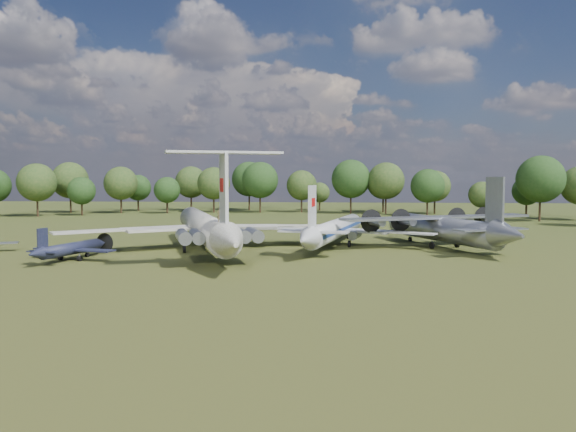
# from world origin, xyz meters

# --- Properties ---
(ground) EXTENTS (300.00, 300.00, 0.00)m
(ground) POSITION_xyz_m (0.00, 0.00, 0.00)
(ground) COLOR #243E14
(ground) RESTS_ON ground
(il62_airliner) EXTENTS (55.39, 62.49, 5.09)m
(il62_airliner) POSITION_xyz_m (-0.36, 0.99, 2.54)
(il62_airliner) COLOR silver
(il62_airliner) RESTS_ON ground
(tu104_jet) EXTENTS (36.94, 44.35, 3.90)m
(tu104_jet) POSITION_xyz_m (17.84, 7.52, 1.95)
(tu104_jet) COLOR silver
(tu104_jet) RESTS_ON ground
(an12_transport) EXTENTS (41.69, 43.46, 4.46)m
(an12_transport) POSITION_xyz_m (33.21, 7.00, 2.23)
(an12_transport) COLOR #9EA1A5
(an12_transport) RESTS_ON ground
(small_prop_west) EXTENTS (14.18, 17.15, 2.20)m
(small_prop_west) POSITION_xyz_m (-14.52, -9.67, 1.10)
(small_prop_west) COLOR black
(small_prop_west) RESTS_ON ground
(person_on_il62) EXTENTS (0.65, 0.47, 1.67)m
(person_on_il62) POSITION_xyz_m (4.57, -12.38, 5.93)
(person_on_il62) COLOR olive
(person_on_il62) RESTS_ON il62_airliner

